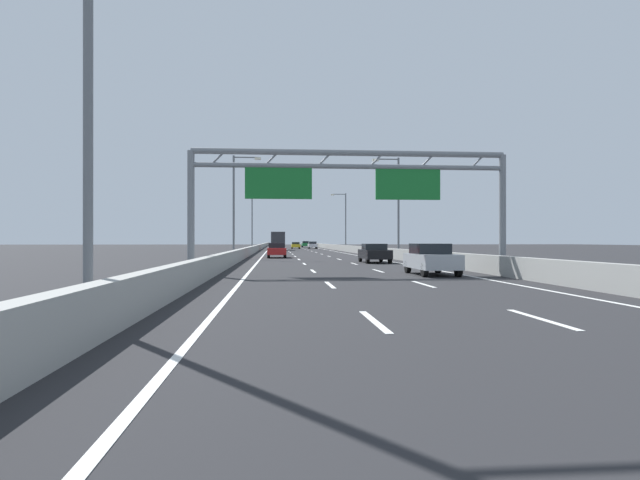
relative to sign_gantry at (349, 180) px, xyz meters
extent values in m
plane|color=#262628|center=(0.08, 71.37, -4.82)|extent=(260.00, 260.00, 0.00)
cube|color=white|center=(-1.72, -16.13, -4.82)|extent=(0.16, 3.00, 0.01)
cube|color=white|center=(-1.72, -7.13, -4.82)|extent=(0.16, 3.00, 0.01)
cube|color=white|center=(-1.72, 1.87, -4.82)|extent=(0.16, 3.00, 0.01)
cube|color=white|center=(-1.72, 10.87, -4.82)|extent=(0.16, 3.00, 0.01)
cube|color=white|center=(-1.72, 19.87, -4.82)|extent=(0.16, 3.00, 0.01)
cube|color=white|center=(-1.72, 28.87, -4.82)|extent=(0.16, 3.00, 0.01)
cube|color=white|center=(-1.72, 37.87, -4.82)|extent=(0.16, 3.00, 0.01)
cube|color=white|center=(-1.72, 46.87, -4.82)|extent=(0.16, 3.00, 0.01)
cube|color=white|center=(-1.72, 55.87, -4.82)|extent=(0.16, 3.00, 0.01)
cube|color=white|center=(-1.72, 64.87, -4.82)|extent=(0.16, 3.00, 0.01)
cube|color=white|center=(-1.72, 73.87, -4.82)|extent=(0.16, 3.00, 0.01)
cube|color=white|center=(-1.72, 82.87, -4.82)|extent=(0.16, 3.00, 0.01)
cube|color=white|center=(-1.72, 91.87, -4.82)|extent=(0.16, 3.00, 0.01)
cube|color=white|center=(-1.72, 100.87, -4.82)|extent=(0.16, 3.00, 0.01)
cube|color=white|center=(-1.72, 109.87, -4.82)|extent=(0.16, 3.00, 0.01)
cube|color=white|center=(-1.72, 118.87, -4.82)|extent=(0.16, 3.00, 0.01)
cube|color=white|center=(-1.72, 127.87, -4.82)|extent=(0.16, 3.00, 0.01)
cube|color=white|center=(1.88, -16.13, -4.82)|extent=(0.16, 3.00, 0.01)
cube|color=white|center=(1.88, -7.13, -4.82)|extent=(0.16, 3.00, 0.01)
cube|color=white|center=(1.88, 1.87, -4.82)|extent=(0.16, 3.00, 0.01)
cube|color=white|center=(1.88, 10.87, -4.82)|extent=(0.16, 3.00, 0.01)
cube|color=white|center=(1.88, 19.87, -4.82)|extent=(0.16, 3.00, 0.01)
cube|color=white|center=(1.88, 28.87, -4.82)|extent=(0.16, 3.00, 0.01)
cube|color=white|center=(1.88, 37.87, -4.82)|extent=(0.16, 3.00, 0.01)
cube|color=white|center=(1.88, 46.87, -4.82)|extent=(0.16, 3.00, 0.01)
cube|color=white|center=(1.88, 55.87, -4.82)|extent=(0.16, 3.00, 0.01)
cube|color=white|center=(1.88, 64.87, -4.82)|extent=(0.16, 3.00, 0.01)
cube|color=white|center=(1.88, 73.87, -4.82)|extent=(0.16, 3.00, 0.01)
cube|color=white|center=(1.88, 82.87, -4.82)|extent=(0.16, 3.00, 0.01)
cube|color=white|center=(1.88, 91.87, -4.82)|extent=(0.16, 3.00, 0.01)
cube|color=white|center=(1.88, 100.87, -4.82)|extent=(0.16, 3.00, 0.01)
cube|color=white|center=(1.88, 109.87, -4.82)|extent=(0.16, 3.00, 0.01)
cube|color=white|center=(1.88, 118.87, -4.82)|extent=(0.16, 3.00, 0.01)
cube|color=white|center=(1.88, 127.87, -4.82)|extent=(0.16, 3.00, 0.01)
cube|color=white|center=(-5.17, 59.37, -4.82)|extent=(0.16, 176.00, 0.01)
cube|color=white|center=(5.33, 59.37, -4.82)|extent=(0.16, 176.00, 0.01)
cube|color=#9E9E99|center=(-6.82, 81.37, -4.35)|extent=(0.45, 220.00, 0.95)
cube|color=#9E9E99|center=(6.98, 81.37, -4.35)|extent=(0.45, 220.00, 0.95)
cylinder|color=gray|center=(-8.01, 0.00, -1.72)|extent=(0.36, 0.36, 6.20)
cylinder|color=gray|center=(8.17, 0.00, -1.72)|extent=(0.36, 0.36, 6.20)
cylinder|color=gray|center=(0.08, 0.00, 1.38)|extent=(16.18, 0.32, 0.32)
cylinder|color=gray|center=(0.08, 0.00, 0.68)|extent=(16.18, 0.26, 0.26)
cylinder|color=gray|center=(-6.66, 0.00, 1.03)|extent=(0.74, 0.10, 0.74)
cylinder|color=gray|center=(-3.97, 0.00, 1.03)|extent=(0.74, 0.10, 0.74)
cylinder|color=gray|center=(-1.27, 0.00, 1.03)|extent=(0.74, 0.10, 0.74)
cylinder|color=gray|center=(1.43, 0.00, 1.03)|extent=(0.74, 0.10, 0.74)
cylinder|color=gray|center=(4.12, 0.00, 1.03)|extent=(0.74, 0.10, 0.74)
cylinder|color=gray|center=(6.82, 0.00, 1.03)|extent=(0.74, 0.10, 0.74)
cube|color=#19752D|center=(-3.62, 0.00, -0.22)|extent=(3.40, 0.12, 1.60)
cube|color=#19752D|center=(3.09, 0.00, -0.22)|extent=(3.40, 0.12, 1.60)
cylinder|color=slate|center=(-7.62, -15.71, -0.07)|extent=(0.20, 0.20, 9.50)
cylinder|color=slate|center=(-7.62, 22.08, -0.07)|extent=(0.20, 0.20, 9.50)
cylinder|color=slate|center=(-6.52, 22.08, 4.53)|extent=(2.20, 0.12, 0.12)
cube|color=#F2EAC6|center=(-5.42, 22.08, 4.43)|extent=(0.56, 0.28, 0.20)
cylinder|color=slate|center=(7.78, 22.08, -0.07)|extent=(0.20, 0.20, 9.50)
cylinder|color=slate|center=(6.68, 22.08, 4.53)|extent=(2.20, 0.12, 0.12)
cube|color=#F2EAC6|center=(5.58, 22.08, 4.43)|extent=(0.56, 0.28, 0.20)
cylinder|color=slate|center=(-7.62, 59.86, -0.07)|extent=(0.20, 0.20, 9.50)
cylinder|color=slate|center=(-6.52, 59.86, 4.53)|extent=(2.20, 0.12, 0.12)
cube|color=#F2EAC6|center=(-5.42, 59.86, 4.43)|extent=(0.56, 0.28, 0.20)
cylinder|color=slate|center=(7.78, 59.86, -0.07)|extent=(0.20, 0.20, 9.50)
cylinder|color=slate|center=(6.68, 59.86, 4.53)|extent=(2.20, 0.12, 0.12)
cube|color=#F2EAC6|center=(5.58, 59.86, 4.43)|extent=(0.56, 0.28, 0.20)
cube|color=#1E7A38|center=(3.59, 103.98, -4.14)|extent=(1.83, 4.70, 0.72)
cube|color=black|center=(3.59, 103.37, -3.53)|extent=(1.61, 2.00, 0.50)
cylinder|color=black|center=(2.78, 105.78, -4.50)|extent=(0.22, 0.64, 0.64)
cylinder|color=black|center=(4.39, 105.78, -4.50)|extent=(0.22, 0.64, 0.64)
cylinder|color=black|center=(2.78, 102.18, -4.50)|extent=(0.22, 0.64, 0.64)
cylinder|color=black|center=(4.39, 102.18, -4.50)|extent=(0.22, 0.64, 0.64)
cube|color=#A8ADB2|center=(3.85, -1.65, -4.15)|extent=(1.82, 4.20, 0.71)
cube|color=black|center=(3.85, -1.34, -3.54)|extent=(1.60, 2.01, 0.51)
cylinder|color=black|center=(3.05, -0.10, -4.50)|extent=(0.22, 0.64, 0.64)
cylinder|color=black|center=(4.64, -0.10, -4.50)|extent=(0.22, 0.64, 0.64)
cylinder|color=black|center=(3.05, -3.20, -4.50)|extent=(0.22, 0.64, 0.64)
cylinder|color=black|center=(4.64, -3.20, -4.50)|extent=(0.22, 0.64, 0.64)
cube|color=silver|center=(3.82, 81.93, -4.17)|extent=(1.76, 4.28, 0.66)
cube|color=black|center=(3.82, 82.29, -3.59)|extent=(1.55, 1.84, 0.50)
cylinder|color=black|center=(3.05, 83.52, -4.50)|extent=(0.22, 0.64, 0.64)
cylinder|color=black|center=(4.59, 83.52, -4.50)|extent=(0.22, 0.64, 0.64)
cylinder|color=black|center=(3.05, 80.33, -4.50)|extent=(0.22, 0.64, 0.64)
cylinder|color=black|center=(4.59, 80.33, -4.50)|extent=(0.22, 0.64, 0.64)
cube|color=yellow|center=(0.30, 80.92, -4.19)|extent=(1.72, 4.18, 0.62)
cube|color=black|center=(0.30, 81.29, -3.67)|extent=(1.52, 1.96, 0.42)
cylinder|color=black|center=(-0.46, 82.46, -4.50)|extent=(0.22, 0.64, 0.64)
cylinder|color=black|center=(1.05, 82.46, -4.50)|extent=(0.22, 0.64, 0.64)
cylinder|color=black|center=(-0.46, 79.38, -4.50)|extent=(0.22, 0.64, 0.64)
cylinder|color=black|center=(1.05, 79.38, -4.50)|extent=(0.22, 0.64, 0.64)
cube|color=red|center=(-3.66, 24.90, -4.18)|extent=(1.80, 4.44, 0.64)
cube|color=black|center=(-3.66, 25.28, -3.61)|extent=(1.58, 1.77, 0.50)
cylinder|color=black|center=(-4.45, 26.57, -4.50)|extent=(0.22, 0.64, 0.64)
cylinder|color=black|center=(-2.87, 26.57, -4.50)|extent=(0.22, 0.64, 0.64)
cylinder|color=black|center=(-4.45, 23.24, -4.50)|extent=(0.22, 0.64, 0.64)
cylinder|color=black|center=(-2.87, 23.24, -4.50)|extent=(0.22, 0.64, 0.64)
cube|color=black|center=(3.71, 12.63, -4.17)|extent=(1.87, 4.45, 0.66)
cube|color=black|center=(3.71, 12.74, -3.61)|extent=(1.64, 1.93, 0.46)
cylinder|color=black|center=(2.88, 14.30, -4.50)|extent=(0.22, 0.64, 0.64)
cylinder|color=black|center=(4.53, 14.30, -4.50)|extent=(0.22, 0.64, 0.64)
cylinder|color=black|center=(2.88, 10.95, -4.50)|extent=(0.22, 0.64, 0.64)
cylinder|color=black|center=(4.53, 10.95, -4.50)|extent=(0.22, 0.64, 0.64)
cube|color=#B21E19|center=(-3.39, 69.60, -3.44)|extent=(2.37, 2.44, 1.81)
cube|color=#333338|center=(-3.39, 65.14, -3.00)|extent=(2.37, 6.07, 2.68)
cylinder|color=black|center=(-4.43, 69.92, -4.34)|extent=(0.28, 0.96, 0.96)
cylinder|color=black|center=(-2.34, 69.92, -4.34)|extent=(0.28, 0.96, 0.96)
cylinder|color=black|center=(-4.43, 63.51, -4.34)|extent=(0.28, 0.96, 0.96)
cylinder|color=black|center=(-2.34, 63.51, -4.34)|extent=(0.28, 0.96, 0.96)
camera|label=1|loc=(-3.76, -26.97, -3.14)|focal=29.69mm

